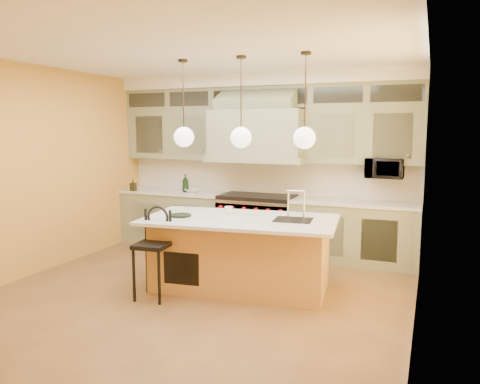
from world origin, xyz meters
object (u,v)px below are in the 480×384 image
at_px(range, 258,224).
at_px(microwave, 385,168).
at_px(kitchen_island, 241,252).
at_px(counter_stool, 153,247).

bearing_deg(range, microwave, 3.12).
bearing_deg(microwave, range, -176.88).
height_order(kitchen_island, counter_stool, kitchen_island).
xyz_separation_m(range, kitchen_island, (0.41, -1.70, -0.01)).
relative_size(counter_stool, microwave, 2.03).
xyz_separation_m(kitchen_island, counter_stool, (-0.84, -0.72, 0.15)).
bearing_deg(range, counter_stool, -100.26).
bearing_deg(microwave, kitchen_island, -130.61).
xyz_separation_m(range, counter_stool, (-0.44, -2.41, 0.14)).
relative_size(range, kitchen_island, 0.48).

